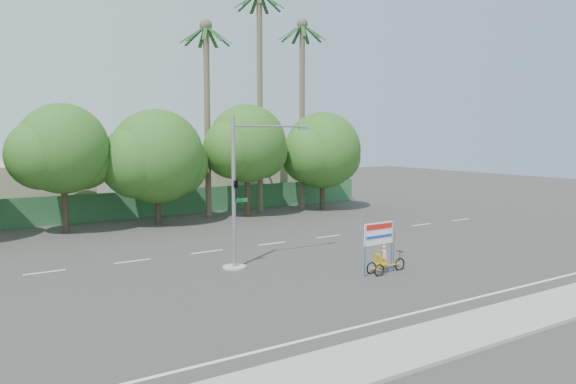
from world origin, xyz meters
TOP-DOWN VIEW (x-y plane):
  - ground at (0.00, 0.00)m, footprint 120.00×120.00m
  - sidewalk_near at (0.00, -7.50)m, footprint 50.00×2.40m
  - fence at (0.00, 21.50)m, footprint 38.00×0.08m
  - building_right at (8.00, 26.00)m, footprint 14.00×8.00m
  - tree_left at (-7.05, 18.00)m, footprint 6.66×5.60m
  - tree_center at (-1.05, 18.00)m, footprint 7.62×6.40m
  - tree_right at (5.95, 18.00)m, footprint 6.90×5.80m
  - tree_far_right at (12.95, 18.00)m, footprint 7.38×6.20m
  - palm_tall at (8.00, 19.50)m, footprint 3.73×3.79m
  - palm_mid at (12.00, 19.50)m, footprint 3.73×3.79m
  - palm_short at (3.50, 19.50)m, footprint 3.73×3.79m
  - traffic_signal at (-2.20, 3.98)m, footprint 4.72×1.10m
  - trike_billboard at (2.54, -0.48)m, footprint 2.50×0.58m

SIDE VIEW (x-z plane):
  - ground at x=0.00m, z-range 0.00..0.00m
  - sidewalk_near at x=0.00m, z-range 0.00..0.12m
  - trike_billboard at x=2.54m, z-range -0.24..2.22m
  - fence at x=0.00m, z-range 0.00..2.00m
  - building_right at x=8.00m, z-range 0.00..3.60m
  - traffic_signal at x=-2.20m, z-range -0.58..6.42m
  - tree_center at x=-1.05m, z-range 0.54..8.39m
  - tree_far_right at x=12.95m, z-range 0.68..8.61m
  - tree_left at x=-7.05m, z-range 1.02..9.09m
  - tree_right at x=5.95m, z-range 1.06..9.42m
  - palm_short at x=3.50m, z-range 1.64..16.09m
  - palm_mid at x=12.00m, z-range 1.67..17.12m
  - palm_tall at x=8.00m, z-range 1.74..19.19m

